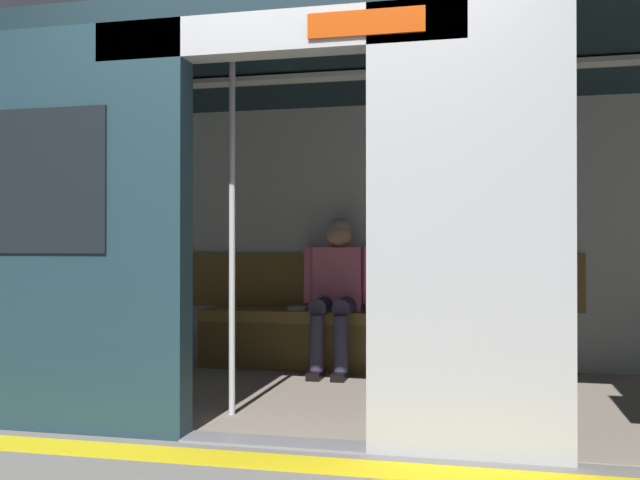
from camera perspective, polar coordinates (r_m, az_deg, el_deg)
ground_plane at (r=3.70m, az=-3.60°, el=-15.79°), size 60.00×60.00×0.00m
platform_edge_strip at (r=3.42m, az=-5.10°, el=-17.01°), size 8.00×0.24×0.01m
train_car at (r=4.71m, az=-0.32°, el=5.64°), size 6.40×2.61×2.25m
bench_seat at (r=5.65m, az=2.55°, el=-6.77°), size 2.44×0.44×0.47m
person_seated at (r=5.59m, az=1.34°, el=-3.47°), size 0.55×0.68×1.19m
handbag at (r=5.62m, az=5.93°, el=-4.82°), size 0.26×0.15×0.17m
book at (r=5.78m, az=-1.45°, el=-5.40°), size 0.19×0.24×0.03m
grab_pole_door at (r=4.18m, az=-6.99°, el=0.59°), size 0.04×0.04×2.11m
grab_pole_far at (r=4.01m, az=4.28°, el=0.63°), size 0.04×0.04×2.11m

